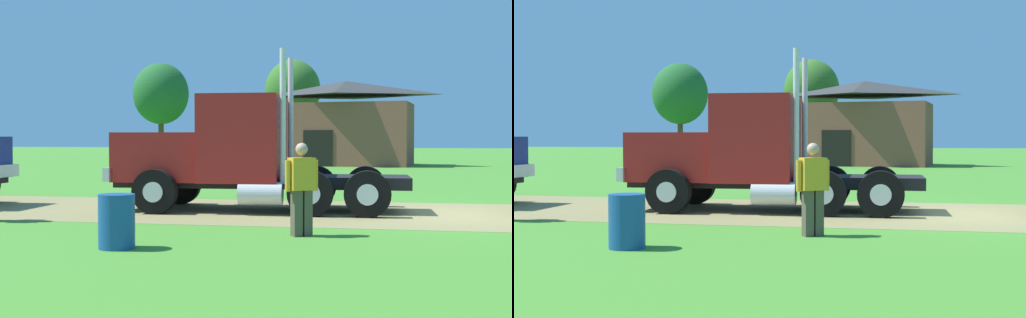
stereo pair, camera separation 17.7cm
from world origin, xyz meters
TOP-DOWN VIEW (x-y plane):
  - ground_plane at (0.00, 0.00)m, footprint 200.00×200.00m
  - dirt_track at (0.00, 0.00)m, footprint 120.00×5.50m
  - truck_foreground_white at (-5.23, 0.20)m, footprint 7.15×2.92m
  - visitor_by_barrel at (-3.00, -3.85)m, footprint 0.56×0.46m
  - steel_barrel at (-5.72, -5.73)m, footprint 0.58×0.58m
  - shed_building at (-3.81, 27.43)m, footprint 9.14×6.39m
  - tree_left at (-19.28, 37.16)m, footprint 4.55×4.55m
  - tree_mid at (-8.05, 34.17)m, footprint 4.13×4.13m

SIDE VIEW (x-z plane):
  - ground_plane at x=0.00m, z-range 0.00..0.00m
  - dirt_track at x=0.00m, z-range 0.00..0.01m
  - steel_barrel at x=-5.72m, z-range 0.00..0.86m
  - visitor_by_barrel at x=-3.00m, z-range 0.07..1.73m
  - truck_foreground_white at x=-5.23m, z-range -0.56..3.20m
  - shed_building at x=-3.81m, z-range -0.10..5.23m
  - tree_mid at x=-8.05m, z-range 1.47..9.00m
  - tree_left at x=-19.28m, z-range 1.40..9.24m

